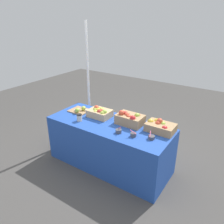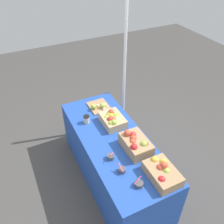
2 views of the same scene
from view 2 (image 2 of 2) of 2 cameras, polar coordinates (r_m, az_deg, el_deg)
The scene contains 11 objects.
ground_plane at distance 3.51m, azimuth 0.36°, elevation -14.94°, with size 10.00×10.00×0.00m, color #474442.
table at distance 3.22m, azimuth 0.39°, elevation -10.96°, with size 1.90×0.76×0.74m, color #234CAD.
apple_crate_left at distance 2.58m, azimuth 11.77°, elevation -13.77°, with size 0.39×0.26×0.18m.
apple_crate_middle at distance 2.78m, azimuth 5.65°, elevation -7.47°, with size 0.39×0.26×0.21m.
apple_crate_right at distance 3.12m, azimuth 0.07°, elevation -1.70°, with size 0.35×0.26×0.17m.
cutting_board_front at distance 3.42m, azimuth -3.14°, elevation 1.36°, with size 0.32×0.27×0.09m.
sample_bowl_near at distance 2.71m, azimuth -0.35°, elevation -10.56°, with size 0.09×0.09×0.11m.
sample_bowl_mid at distance 2.51m, azimuth 6.38°, elevation -16.57°, with size 0.09×0.10×0.10m.
sample_bowl_far at distance 2.60m, azimuth 2.34°, elevation -13.54°, with size 0.09×0.08×0.10m.
coffee_cup at distance 3.16m, azimuth -6.03°, elevation -1.72°, with size 0.08×0.08×0.11m.
tent_pole at distance 3.64m, azimuth 2.95°, elevation 9.51°, with size 0.04×0.04×2.15m, color white.
Camera 2 is at (1.90, -0.95, 2.80)m, focal length 38.63 mm.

